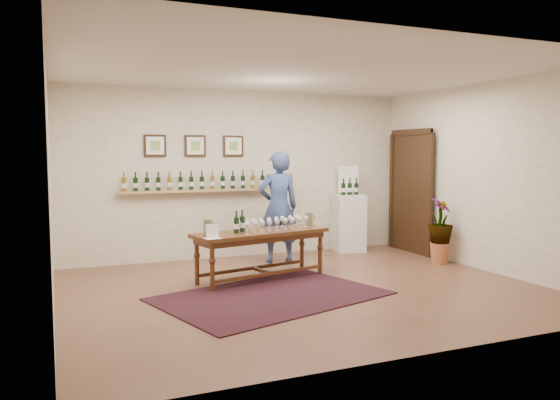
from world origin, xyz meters
name	(u,v)px	position (x,y,z in m)	size (l,w,h in m)	color
ground	(304,289)	(0.00, 0.00, 0.00)	(6.00, 6.00, 0.00)	brown
room_shell	(368,190)	(2.11, 1.86, 1.12)	(6.00, 6.00, 6.00)	#F3E6CE
rug	(271,296)	(-0.53, -0.18, 0.01)	(2.67, 1.78, 0.01)	#49150D
tasting_table	(261,238)	(-0.32, 0.72, 0.58)	(2.02, 1.01, 0.69)	#412210
table_glasses	(273,223)	(-0.11, 0.78, 0.77)	(1.23, 0.28, 0.17)	silver
table_bottles	(239,222)	(-0.64, 0.71, 0.83)	(0.27, 0.15, 0.29)	black
pitcher_left	(208,227)	(-1.11, 0.60, 0.79)	(0.14, 0.14, 0.21)	#63663F
pitcher_right	(309,219)	(0.54, 0.96, 0.78)	(0.12, 0.12, 0.19)	#63663F
menu_card	(212,231)	(-1.13, 0.34, 0.78)	(0.20, 0.15, 0.18)	white
display_pedestal	(348,223)	(1.92, 2.19, 0.51)	(0.51, 0.51, 1.02)	white
pedestal_bottles	(350,185)	(1.89, 2.11, 1.19)	(0.33, 0.09, 0.33)	black
info_sign	(348,179)	(1.99, 2.35, 1.29)	(0.38, 0.02, 0.53)	white
potted_plant	(440,231)	(2.71, 0.65, 0.53)	(0.67, 0.67, 0.90)	#A45D36
person	(278,207)	(0.37, 1.76, 0.90)	(0.65, 0.43, 1.79)	navy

